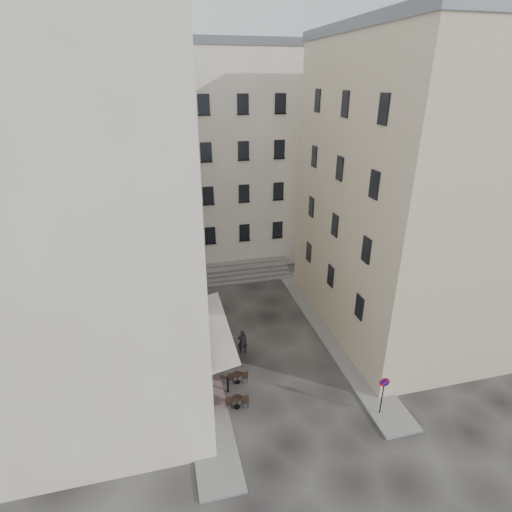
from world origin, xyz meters
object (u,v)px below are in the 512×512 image
object	(u,v)px
bistro_table_a	(237,401)
bistro_table_b	(237,377)
no_parking_sign	(384,389)
pedestrian	(242,342)

from	to	relation	value
bistro_table_a	bistro_table_b	distance (m)	1.86
no_parking_sign	bistro_table_b	bearing A→B (deg)	157.83
pedestrian	bistro_table_a	bearing A→B (deg)	77.75
bistro_table_b	pedestrian	distance (m)	2.76
bistro_table_a	no_parking_sign	bearing A→B (deg)	-17.66
no_parking_sign	bistro_table_b	distance (m)	7.85
no_parking_sign	bistro_table_a	size ratio (longest dim) A/B	1.99
no_parking_sign	bistro_table_b	xyz separation A→B (m)	(-6.61, 4.05, -1.27)
no_parking_sign	bistro_table_b	world-z (taller)	no_parking_sign
bistro_table_b	bistro_table_a	bearing A→B (deg)	-102.48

